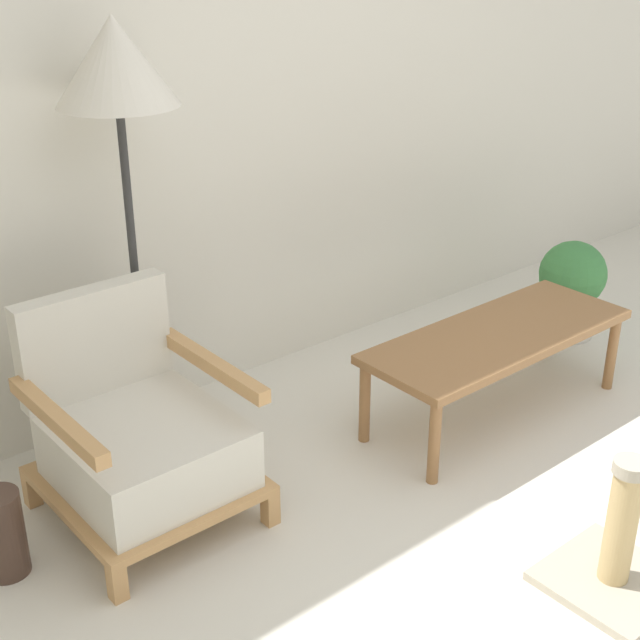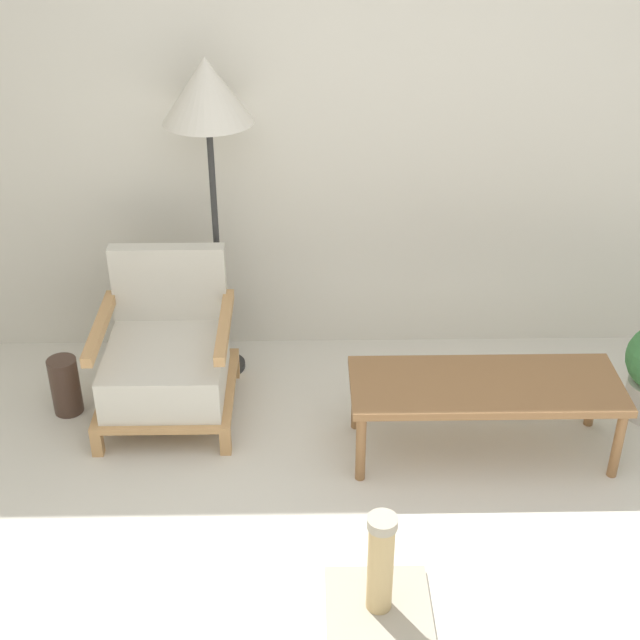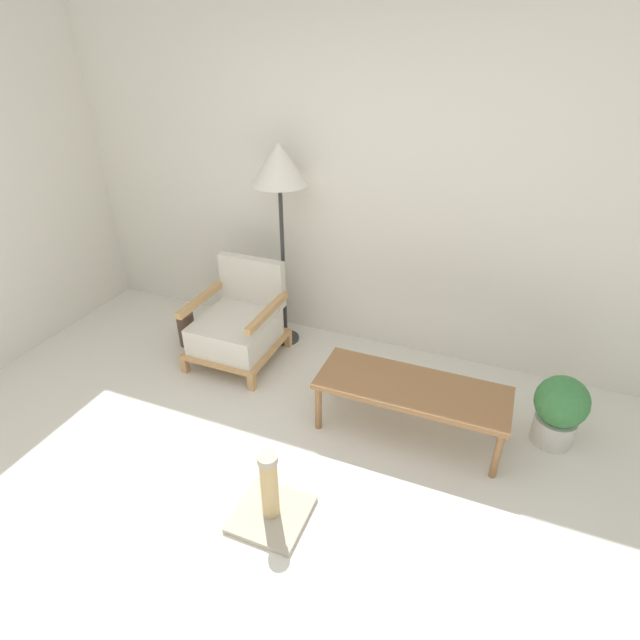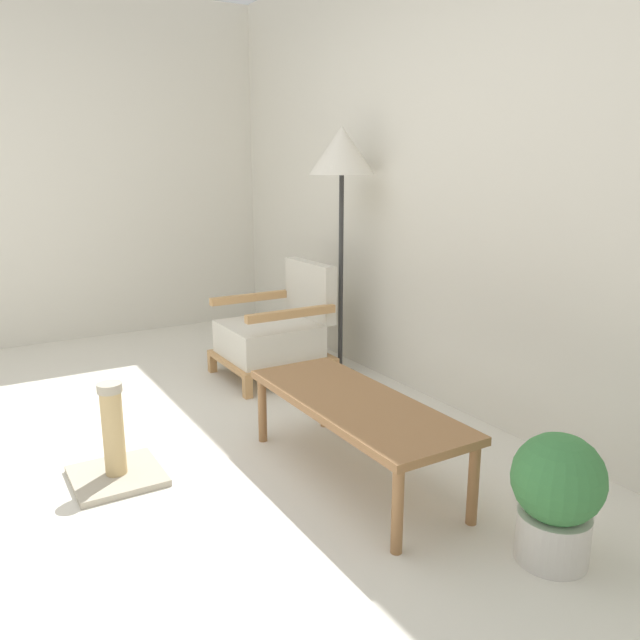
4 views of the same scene
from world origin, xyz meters
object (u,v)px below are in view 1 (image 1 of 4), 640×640
(vase, at_px, (2,534))
(potted_plant, at_px, (571,285))
(floor_lamp, at_px, (116,76))
(scratching_post, at_px, (616,553))
(coffee_table, at_px, (498,341))
(armchair, at_px, (138,436))

(vase, xyz_separation_m, potted_plant, (2.83, -0.08, 0.11))
(floor_lamp, xyz_separation_m, potted_plant, (2.10, -0.45, -1.16))
(vase, xyz_separation_m, scratching_post, (1.42, -1.27, -0.02))
(potted_plant, bearing_deg, coffee_table, -163.19)
(coffee_table, bearing_deg, scratching_post, -119.77)
(potted_plant, bearing_deg, floor_lamp, 167.96)
(coffee_table, xyz_separation_m, potted_plant, (0.88, 0.26, -0.07))
(coffee_table, height_order, scratching_post, scratching_post)
(potted_plant, relative_size, scratching_post, 1.05)
(floor_lamp, relative_size, scratching_post, 3.54)
(scratching_post, bearing_deg, floor_lamp, 112.75)
(potted_plant, height_order, scratching_post, potted_plant)
(scratching_post, bearing_deg, vase, 138.16)
(armchair, distance_m, scratching_post, 1.59)
(potted_plant, bearing_deg, scratching_post, -139.69)
(armchair, distance_m, floor_lamp, 1.20)
(floor_lamp, bearing_deg, scratching_post, -67.25)
(armchair, xyz_separation_m, vase, (-0.50, -0.01, -0.15))
(armchair, xyz_separation_m, scratching_post, (0.92, -1.28, -0.18))
(coffee_table, relative_size, scratching_post, 2.61)
(vase, height_order, scratching_post, scratching_post)
(coffee_table, height_order, vase, coffee_table)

